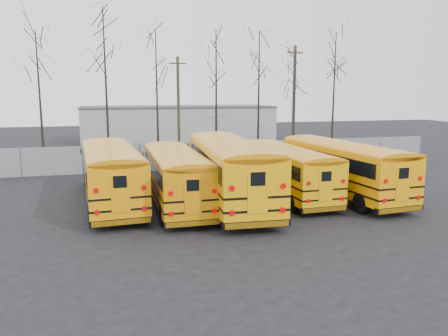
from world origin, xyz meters
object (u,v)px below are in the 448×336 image
object	(u,v)px
bus_a	(111,170)
utility_pole_right	(294,97)
bus_b	(176,173)
bus_e	(340,164)
utility_pole_left	(178,106)
bus_d	(286,167)
bus_c	(229,166)

from	to	relation	value
bus_a	utility_pole_right	size ratio (longest dim) A/B	1.10
bus_b	bus_e	world-z (taller)	bus_e
utility_pole_left	utility_pole_right	distance (m)	11.89
bus_d	utility_pole_right	size ratio (longest dim) A/B	1.00
bus_a	utility_pole_left	size ratio (longest dim) A/B	1.27
utility_pole_left	utility_pole_right	xyz separation A→B (m)	(11.77, 1.53, 0.73)
bus_e	utility_pole_left	world-z (taller)	utility_pole_left
bus_c	bus_b	bearing A→B (deg)	177.53
bus_b	bus_e	bearing A→B (deg)	-0.95
bus_b	utility_pole_right	bearing A→B (deg)	52.16
bus_c	bus_e	bearing A→B (deg)	4.42
bus_d	bus_e	world-z (taller)	bus_e
bus_c	bus_e	size ratio (longest dim) A/B	1.10
bus_b	bus_d	distance (m)	6.19
bus_d	bus_e	bearing A→B (deg)	-13.50
bus_a	bus_d	size ratio (longest dim) A/B	1.10
bus_b	bus_d	world-z (taller)	bus_b
bus_a	bus_d	bearing A→B (deg)	-7.70
bus_b	utility_pole_right	world-z (taller)	utility_pole_right
bus_a	bus_e	distance (m)	12.38
utility_pole_right	bus_d	bearing A→B (deg)	-126.12
bus_a	bus_d	xyz separation A→B (m)	(9.33, -0.64, -0.15)
bus_c	bus_e	world-z (taller)	bus_c
bus_c	bus_e	distance (m)	6.45
bus_e	bus_b	bearing A→B (deg)	174.87
bus_a	bus_c	bearing A→B (deg)	-17.31
bus_a	utility_pole_right	bearing A→B (deg)	41.00
bus_a	utility_pole_right	distance (m)	25.44
bus_d	utility_pole_right	bearing A→B (deg)	64.04
bus_d	utility_pole_left	size ratio (longest dim) A/B	1.16
bus_d	bus_a	bearing A→B (deg)	175.09
bus_b	bus_c	size ratio (longest dim) A/B	0.85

